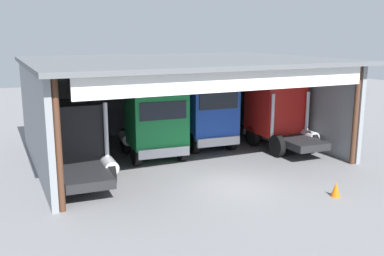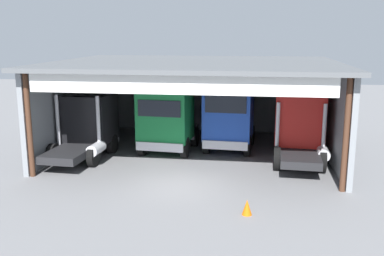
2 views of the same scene
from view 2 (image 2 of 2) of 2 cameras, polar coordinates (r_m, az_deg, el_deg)
The scene contains 9 objects.
ground_plane at distance 18.85m, azimuth -1.67°, elevation -7.32°, with size 80.00×80.00×0.00m, color slate.
workshop_shed at distance 24.17m, azimuth 0.84°, elevation 5.46°, with size 14.53×11.74×4.89m.
truck_black_center_right_bay at distance 23.28m, azimuth -13.49°, elevation 0.42°, with size 2.62×5.22×3.34m.
truck_green_left_bay at distance 23.35m, azimuth -3.28°, elevation 1.19°, with size 2.84×5.20×3.54m.
truck_blue_center_left_bay at distance 23.65m, azimuth 4.82°, elevation 1.68°, with size 2.71×5.15×3.80m.
truck_red_yard_outside at distance 22.33m, azimuth 13.82°, elevation 0.72°, with size 2.59×5.15×3.79m.
oil_drum at distance 28.90m, azimuth -5.07°, elevation 0.51°, with size 0.58×0.58×0.94m, color gold.
tool_cart at distance 28.15m, azimuth -5.25°, elevation 0.25°, with size 0.90×0.60×1.00m, color black.
traffic_cone at distance 15.87m, azimuth 7.15°, elevation -10.17°, with size 0.36×0.36×0.56m, color orange.
Camera 2 is at (3.08, -17.51, 6.29)m, focal length 41.10 mm.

